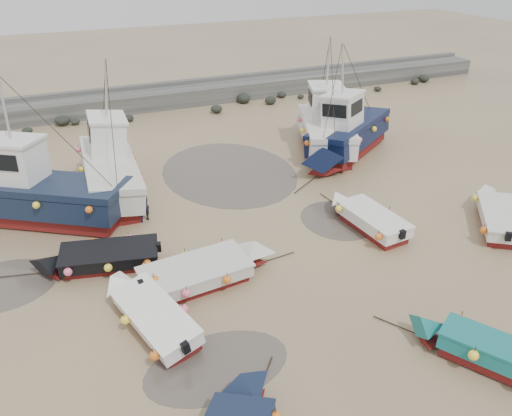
# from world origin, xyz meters

# --- Properties ---
(ground) EXTENTS (120.00, 120.00, 0.00)m
(ground) POSITION_xyz_m (0.00, 0.00, 0.00)
(ground) COLOR #9F875C
(ground) RESTS_ON ground
(seawall) EXTENTS (60.00, 4.92, 1.50)m
(seawall) POSITION_xyz_m (0.05, 21.99, 0.63)
(seawall) COLOR slate
(seawall) RESTS_ON ground
(puddle_a) EXTENTS (4.30, 4.30, 0.01)m
(puddle_a) POSITION_xyz_m (-2.76, -3.39, 0.00)
(puddle_a) COLOR #514840
(puddle_a) RESTS_ON ground
(puddle_b) EXTENTS (3.09, 3.09, 0.01)m
(puddle_b) POSITION_xyz_m (4.89, 2.54, 0.00)
(puddle_b) COLOR #514840
(puddle_b) RESTS_ON ground
(puddle_c) EXTENTS (3.79, 3.79, 0.01)m
(puddle_c) POSITION_xyz_m (-8.52, 3.24, 0.00)
(puddle_c) COLOR #514840
(puddle_c) RESTS_ON ground
(puddle_d) EXTENTS (6.85, 6.85, 0.01)m
(puddle_d) POSITION_xyz_m (2.33, 9.20, 0.00)
(puddle_d) COLOR #514840
(puddle_d) RESTS_ON ground
(dinghy_0) EXTENTS (2.39, 5.86, 1.43)m
(dinghy_0) POSITION_xyz_m (-4.00, -0.84, 0.55)
(dinghy_0) COLOR maroon
(dinghy_0) RESTS_ON ground
(dinghy_2) EXTENTS (3.16, 4.59, 1.43)m
(dinghy_2) POSITION_xyz_m (4.26, -6.13, 0.57)
(dinghy_2) COLOR maroon
(dinghy_2) RESTS_ON ground
(dinghy_3) EXTENTS (4.24, 5.09, 1.43)m
(dinghy_3) POSITION_xyz_m (10.99, -0.50, 0.55)
(dinghy_3) COLOR maroon
(dinghy_3) RESTS_ON ground
(dinghy_4) EXTENTS (5.73, 2.43, 1.43)m
(dinghy_4) POSITION_xyz_m (-5.10, 2.94, 0.55)
(dinghy_4) COLOR maroon
(dinghy_4) RESTS_ON ground
(dinghy_5) EXTENTS (6.16, 2.47, 1.43)m
(dinghy_5) POSITION_xyz_m (-1.80, 0.58, 0.55)
(dinghy_5) COLOR maroon
(dinghy_5) RESTS_ON ground
(dinghy_6) EXTENTS (2.07, 5.60, 1.43)m
(dinghy_6) POSITION_xyz_m (5.73, 1.55, 0.56)
(dinghy_6) COLOR maroon
(dinghy_6) RESTS_ON ground
(cabin_boat_0) EXTENTS (9.35, 6.70, 6.22)m
(cabin_boat_0) POSITION_xyz_m (-7.27, 7.87, 1.33)
(cabin_boat_0) COLOR maroon
(cabin_boat_0) RESTS_ON ground
(cabin_boat_1) EXTENTS (3.00, 9.87, 6.22)m
(cabin_boat_1) POSITION_xyz_m (-3.83, 9.43, 1.35)
(cabin_boat_1) COLOR maroon
(cabin_boat_1) RESTS_ON ground
(cabin_boat_2) EXTENTS (8.67, 6.22, 6.22)m
(cabin_boat_2) POSITION_xyz_m (9.09, 8.62, 1.36)
(cabin_boat_2) COLOR maroon
(cabin_boat_2) RESTS_ON ground
(cabin_boat_3) EXTENTS (5.00, 8.94, 6.22)m
(cabin_boat_3) POSITION_xyz_m (8.66, 10.30, 1.38)
(cabin_boat_3) COLOR maroon
(cabin_boat_3) RESTS_ON ground
(person) EXTENTS (0.74, 0.63, 1.73)m
(person) POSITION_xyz_m (-2.87, 5.81, 0.00)
(person) COLOR #171936
(person) RESTS_ON ground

